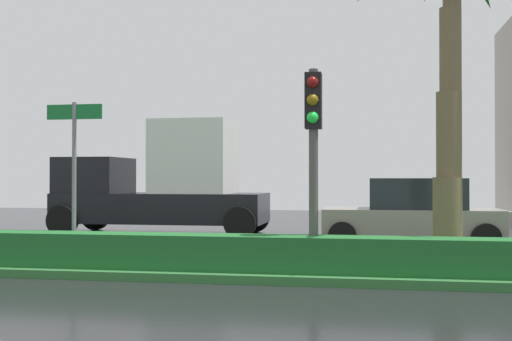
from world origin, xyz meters
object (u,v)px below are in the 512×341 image
street_name_sign (74,159)px  car_in_traffic_second (412,214)px  traffic_signal_median_right (313,131)px  box_truck_lead (164,184)px

street_name_sign → car_in_traffic_second: size_ratio=0.70×
car_in_traffic_second → traffic_signal_median_right: bearing=69.7°
car_in_traffic_second → box_truck_lead: bearing=-19.1°
traffic_signal_median_right → street_name_sign: bearing=176.9°
box_truck_lead → car_in_traffic_second: 7.74m
street_name_sign → car_in_traffic_second: bearing=38.4°
street_name_sign → car_in_traffic_second: 8.41m
street_name_sign → car_in_traffic_second: (6.52, 5.17, -1.25)m
traffic_signal_median_right → car_in_traffic_second: size_ratio=0.80×
box_truck_lead → street_name_sign: bearing=95.7°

